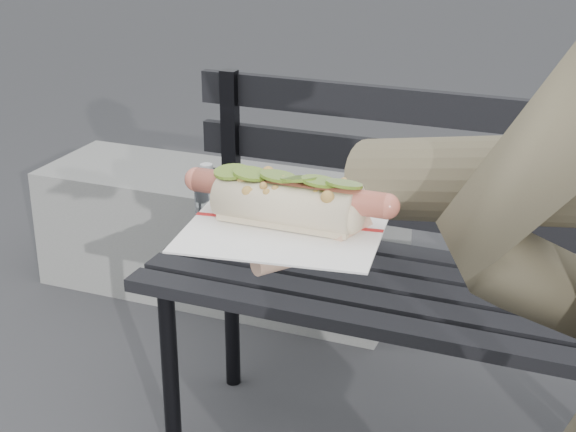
% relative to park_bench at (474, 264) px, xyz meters
% --- Properties ---
extents(park_bench, '(1.50, 0.44, 0.88)m').
position_rel_park_bench_xyz_m(park_bench, '(0.00, 0.00, 0.00)').
color(park_bench, black).
rests_on(park_bench, ground).
extents(concrete_block, '(1.20, 0.40, 0.40)m').
position_rel_park_bench_xyz_m(concrete_block, '(-0.94, 0.61, -0.32)').
color(concrete_block, slate).
rests_on(concrete_block, ground).
extents(held_hotdog, '(0.64, 0.31, 0.20)m').
position_rel_park_bench_xyz_m(held_hotdog, '(0.18, -0.99, 0.54)').
color(held_hotdog, brown).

